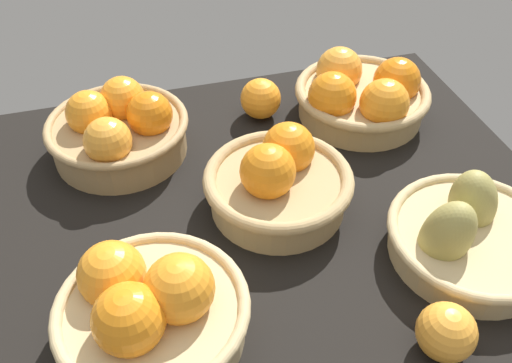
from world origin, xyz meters
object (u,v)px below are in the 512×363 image
object	(u,v)px
basket_far_right	(362,95)
basket_far_left	(119,129)
basket_center	(278,180)
basket_near_right_pears	(469,235)
basket_near_left	(149,310)
loose_orange_front_gap	(261,99)
loose_orange_back_gap	(446,332)

from	to	relation	value
basket_far_right	basket_far_left	size ratio (longest dim) A/B	1.03
basket_center	basket_far_right	bearing A→B (deg)	39.74
basket_near_right_pears	basket_center	bearing A→B (deg)	143.18
basket_near_left	loose_orange_front_gap	world-z (taller)	basket_near_left
basket_center	basket_near_left	bearing A→B (deg)	-140.23
basket_near_right_pears	loose_orange_back_gap	distance (cm)	16.39
loose_orange_back_gap	basket_near_left	bearing A→B (deg)	160.75
basket_near_right_pears	loose_orange_back_gap	size ratio (longest dim) A/B	3.34
basket_far_right	basket_near_right_pears	xyz separation A→B (cm)	(0.79, -33.89, -1.10)
basket_far_left	loose_orange_front_gap	distance (cm)	25.50
basket_near_left	basket_near_right_pears	bearing A→B (deg)	1.59
basket_near_right_pears	loose_orange_front_gap	distance (cm)	42.80
basket_far_right	basket_center	bearing A→B (deg)	-140.26
basket_center	loose_orange_back_gap	bearing A→B (deg)	-68.72
basket_far_right	loose_orange_back_gap	world-z (taller)	basket_far_right
loose_orange_back_gap	basket_center	bearing A→B (deg)	111.28
loose_orange_front_gap	loose_orange_back_gap	distance (cm)	51.84
basket_center	basket_near_right_pears	bearing A→B (deg)	-36.82
basket_far_left	loose_orange_front_gap	bearing A→B (deg)	8.80
basket_center	loose_orange_front_gap	size ratio (longest dim) A/B	3.03
basket_far_left	loose_orange_back_gap	size ratio (longest dim) A/B	3.33
basket_center	loose_orange_back_gap	distance (cm)	30.98
basket_near_left	basket_near_right_pears	size ratio (longest dim) A/B	0.99
basket_far_right	basket_center	xyz separation A→B (cm)	(-21.08, -17.52, -0.03)
loose_orange_front_gap	loose_orange_back_gap	size ratio (longest dim) A/B	1.04
loose_orange_front_gap	basket_near_left	bearing A→B (deg)	-121.95
basket_far_left	loose_orange_front_gap	xyz separation A→B (cm)	(25.17, 3.90, -1.19)
basket_far_right	basket_near_left	distance (cm)	54.86
loose_orange_front_gap	basket_far_left	bearing A→B (deg)	-171.20
basket_far_right	loose_orange_back_gap	xyz separation A→B (cm)	(-9.84, -46.37, -1.08)
basket_far_left	loose_orange_front_gap	size ratio (longest dim) A/B	3.19
basket_near_left	loose_orange_back_gap	size ratio (longest dim) A/B	3.30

